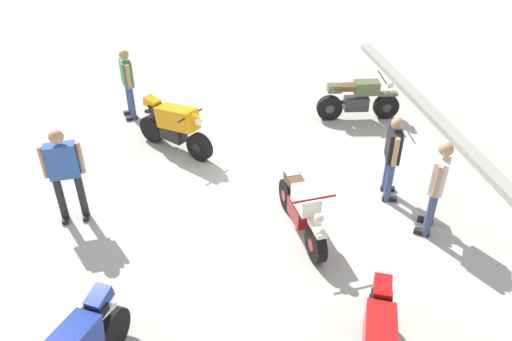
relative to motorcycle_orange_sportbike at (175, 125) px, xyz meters
The scene contains 9 objects.
ground_plane 2.44m from the motorcycle_orange_sportbike, 39.24° to the left, with size 40.00×40.00×0.00m, color #ADAAA3.
curb_edge 6.39m from the motorcycle_orange_sportbike, 73.25° to the left, with size 14.00×0.30×0.15m, color gray.
motorcycle_orange_sportbike is the anchor object (origin of this frame).
motorcycle_cream_vintage 3.64m from the motorcycle_orange_sportbike, 32.97° to the left, with size 1.96×0.70×1.07m.
motorcycle_olive_vintage 4.34m from the motorcycle_orange_sportbike, 99.64° to the left, with size 0.71×1.96×1.07m.
person_in_green_shirt 2.02m from the motorcycle_orange_sportbike, 149.98° to the right, with size 0.65×0.39×1.67m.
person_in_blue_shirt 2.78m from the motorcycle_orange_sportbike, 42.67° to the right, with size 0.34×0.68×1.77m.
person_in_white_shirt 5.36m from the motorcycle_orange_sportbike, 50.98° to the left, with size 0.59×0.51×1.73m.
person_in_black_shirt 4.47m from the motorcycle_orange_sportbike, 58.75° to the left, with size 0.64×0.41×1.65m.
Camera 1 is at (7.63, -1.37, 5.71)m, focal length 35.49 mm.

